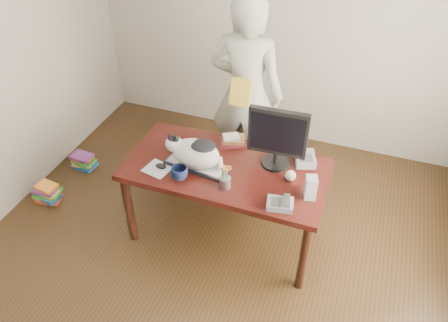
% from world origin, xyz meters
% --- Properties ---
extents(room, '(4.50, 4.50, 4.50)m').
position_xyz_m(room, '(0.00, 0.00, 1.35)').
color(room, black).
rests_on(room, ground).
extents(desk, '(1.60, 0.80, 0.75)m').
position_xyz_m(desk, '(0.00, 0.68, 0.60)').
color(desk, black).
rests_on(desk, ground).
extents(keyboard, '(0.52, 0.25, 0.03)m').
position_xyz_m(keyboard, '(-0.22, 0.53, 0.76)').
color(keyboard, black).
rests_on(keyboard, desk).
extents(cat, '(0.50, 0.28, 0.28)m').
position_xyz_m(cat, '(-0.24, 0.53, 0.89)').
color(cat, silver).
rests_on(cat, keyboard).
extents(monitor, '(0.46, 0.23, 0.51)m').
position_xyz_m(monitor, '(0.36, 0.75, 1.04)').
color(monitor, black).
rests_on(monitor, desk).
extents(pen_cup, '(0.11, 0.11, 0.21)m').
position_xyz_m(pen_cup, '(0.07, 0.38, 0.81)').
color(pen_cup, '#939398').
rests_on(pen_cup, desk).
extents(mousepad, '(0.23, 0.22, 0.00)m').
position_xyz_m(mousepad, '(-0.50, 0.39, 0.75)').
color(mousepad, silver).
rests_on(mousepad, desk).
extents(mouse, '(0.10, 0.08, 0.04)m').
position_xyz_m(mouse, '(-0.48, 0.41, 0.77)').
color(mouse, black).
rests_on(mouse, mousepad).
extents(coffee_mug, '(0.17, 0.17, 0.10)m').
position_xyz_m(coffee_mug, '(-0.29, 0.35, 0.80)').
color(coffee_mug, '#0C1533').
rests_on(coffee_mug, desk).
extents(phone, '(0.21, 0.18, 0.09)m').
position_xyz_m(phone, '(0.51, 0.32, 0.78)').
color(phone, slate).
rests_on(phone, desk).
extents(speaker, '(0.10, 0.11, 0.18)m').
position_xyz_m(speaker, '(0.68, 0.49, 0.84)').
color(speaker, '#A4A4A6').
rests_on(speaker, desk).
extents(baseball, '(0.08, 0.08, 0.08)m').
position_xyz_m(baseball, '(0.51, 0.62, 0.79)').
color(baseball, white).
rests_on(baseball, desk).
extents(book_stack, '(0.25, 0.22, 0.08)m').
position_xyz_m(book_stack, '(-0.06, 0.91, 0.78)').
color(book_stack, '#4B1419').
rests_on(book_stack, desk).
extents(calculator, '(0.21, 0.25, 0.06)m').
position_xyz_m(calculator, '(0.57, 0.88, 0.78)').
color(calculator, slate).
rests_on(calculator, desk).
extents(person, '(0.69, 0.46, 1.87)m').
position_xyz_m(person, '(-0.10, 1.42, 0.94)').
color(person, silver).
rests_on(person, ground).
extents(held_book, '(0.18, 0.11, 0.25)m').
position_xyz_m(held_book, '(-0.10, 1.25, 1.05)').
color(held_book, gold).
rests_on(held_book, person).
extents(book_pile_a, '(0.27, 0.22, 0.18)m').
position_xyz_m(book_pile_a, '(-1.75, 0.40, 0.09)').
color(book_pile_a, '#B43819').
rests_on(book_pile_a, ground).
extents(book_pile_b, '(0.26, 0.20, 0.15)m').
position_xyz_m(book_pile_b, '(-1.72, 0.95, 0.07)').
color(book_pile_b, '#184A93').
rests_on(book_pile_b, ground).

